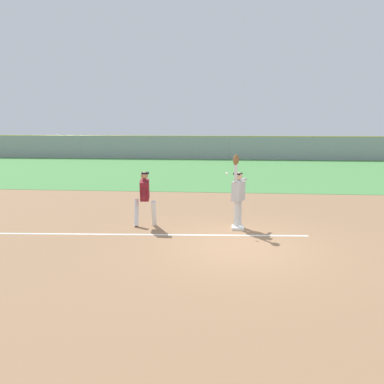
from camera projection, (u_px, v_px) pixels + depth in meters
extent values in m
plane|color=#936D4C|center=(239.00, 247.00, 9.98)|extent=(74.26, 74.26, 0.00)
cube|color=#4C8C47|center=(230.00, 171.00, 25.19)|extent=(52.21, 15.77, 0.01)
cube|color=white|center=(101.00, 234.00, 11.08)|extent=(11.99, 0.78, 0.01)
cube|color=white|center=(238.00, 228.00, 11.62)|extent=(0.39, 0.39, 0.08)
cylinder|color=silver|center=(239.00, 214.00, 11.77)|extent=(0.20, 0.20, 0.85)
cylinder|color=silver|center=(236.00, 215.00, 11.61)|extent=(0.20, 0.20, 0.85)
cube|color=#B7B7B7|center=(238.00, 191.00, 11.56)|extent=(0.43, 0.51, 0.60)
sphere|color=#DBAD84|center=(239.00, 176.00, 11.47)|extent=(0.31, 0.31, 0.23)
cube|color=black|center=(238.00, 174.00, 11.48)|extent=(0.29, 0.28, 0.05)
cylinder|color=#B7B7B7|center=(236.00, 172.00, 11.26)|extent=(0.12, 0.12, 0.62)
cylinder|color=#B7B7B7|center=(242.00, 180.00, 11.69)|extent=(0.36, 0.59, 0.09)
ellipsoid|color=brown|center=(236.00, 160.00, 11.20)|extent=(0.25, 0.31, 0.32)
cylinder|color=white|center=(154.00, 214.00, 11.79)|extent=(0.20, 0.45, 0.85)
cylinder|color=white|center=(136.00, 212.00, 11.92)|extent=(0.20, 0.45, 0.85)
cube|color=maroon|center=(145.00, 190.00, 11.72)|extent=(0.32, 0.55, 0.66)
sphere|color=tan|center=(144.00, 175.00, 11.64)|extent=(0.26, 0.26, 0.23)
cube|color=black|center=(145.00, 173.00, 11.63)|extent=(0.24, 0.23, 0.05)
cylinder|color=maroon|center=(145.00, 186.00, 11.92)|extent=(0.14, 0.41, 0.58)
cylinder|color=maroon|center=(144.00, 189.00, 11.49)|extent=(0.14, 0.41, 0.58)
sphere|color=white|center=(227.00, 174.00, 11.26)|extent=(0.07, 0.07, 0.07)
cube|color=#93999E|center=(229.00, 148.00, 32.73)|extent=(52.21, 0.06, 1.95)
cylinder|color=yellow|center=(229.00, 136.00, 32.55)|extent=(52.21, 0.06, 0.06)
cylinder|color=gray|center=(82.00, 147.00, 33.81)|extent=(0.08, 0.08, 1.95)
cylinder|color=gray|center=(229.00, 148.00, 32.73)|extent=(0.08, 0.08, 1.95)
cube|color=#1E6B33|center=(171.00, 149.00, 36.95)|extent=(4.47, 2.06, 0.55)
cube|color=#2D333D|center=(171.00, 144.00, 36.86)|extent=(2.26, 1.83, 0.40)
cylinder|color=black|center=(187.00, 151.00, 37.87)|extent=(0.61, 0.24, 0.60)
cylinder|color=black|center=(186.00, 153.00, 36.00)|extent=(0.61, 0.24, 0.60)
cylinder|color=black|center=(158.00, 151.00, 38.00)|extent=(0.61, 0.24, 0.60)
cylinder|color=black|center=(155.00, 153.00, 36.13)|extent=(0.61, 0.24, 0.60)
cube|color=#B7B7BC|center=(213.00, 149.00, 36.92)|extent=(4.55, 2.28, 0.55)
cube|color=#2D333D|center=(213.00, 144.00, 36.83)|extent=(2.35, 1.94, 0.40)
cylinder|color=black|center=(227.00, 151.00, 37.91)|extent=(0.62, 0.27, 0.60)
cylinder|color=black|center=(229.00, 153.00, 36.04)|extent=(0.62, 0.27, 0.60)
cylinder|color=black|center=(198.00, 151.00, 37.89)|extent=(0.62, 0.27, 0.60)
cylinder|color=black|center=(199.00, 153.00, 36.03)|extent=(0.62, 0.27, 0.60)
cube|color=#B21E1E|center=(268.00, 150.00, 35.75)|extent=(4.51, 2.17, 0.55)
cube|color=#2D333D|center=(268.00, 145.00, 35.66)|extent=(2.30, 1.88, 0.40)
cylinder|color=black|center=(281.00, 152.00, 36.70)|extent=(0.61, 0.26, 0.60)
cylinder|color=black|center=(285.00, 154.00, 34.83)|extent=(0.61, 0.26, 0.60)
cylinder|color=black|center=(251.00, 152.00, 36.76)|extent=(0.61, 0.26, 0.60)
cylinder|color=black|center=(253.00, 154.00, 34.90)|extent=(0.61, 0.26, 0.60)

